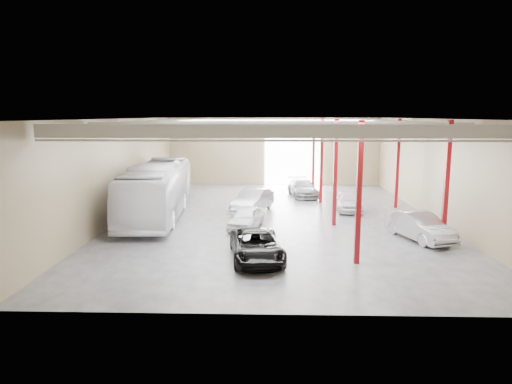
{
  "coord_description": "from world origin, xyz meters",
  "views": [
    {
      "loc": [
        -0.54,
        -31.78,
        7.22
      ],
      "look_at": [
        -1.4,
        -1.93,
        2.2
      ],
      "focal_mm": 32.0,
      "sensor_mm": 36.0,
      "label": 1
    }
  ],
  "objects_px": {
    "black_sedan": "(257,246)",
    "car_row_b": "(253,200)",
    "car_right_near": "(420,226)",
    "car_row_c": "(303,188)",
    "car_row_a": "(246,218)",
    "car_right_far": "(348,201)",
    "coach_bus": "(158,190)"
  },
  "relations": [
    {
      "from": "coach_bus",
      "to": "car_right_near",
      "type": "distance_m",
      "value": 17.75
    },
    {
      "from": "coach_bus",
      "to": "car_right_near",
      "type": "xyz_separation_m",
      "value": [
        16.8,
        -5.62,
        -1.14
      ]
    },
    {
      "from": "car_right_far",
      "to": "car_row_c",
      "type": "bearing_deg",
      "value": 115.84
    },
    {
      "from": "black_sedan",
      "to": "car_row_b",
      "type": "xyz_separation_m",
      "value": [
        -0.62,
        11.81,
        0.11
      ]
    },
    {
      "from": "car_row_b",
      "to": "car_right_far",
      "type": "xyz_separation_m",
      "value": [
        7.27,
        0.54,
        -0.1
      ]
    },
    {
      "from": "car_row_c",
      "to": "car_right_near",
      "type": "relative_size",
      "value": 1.07
    },
    {
      "from": "car_row_b",
      "to": "car_right_near",
      "type": "distance_m",
      "value": 12.69
    },
    {
      "from": "black_sedan",
      "to": "car_row_a",
      "type": "relative_size",
      "value": 1.31
    },
    {
      "from": "black_sedan",
      "to": "car_row_b",
      "type": "bearing_deg",
      "value": 85.21
    },
    {
      "from": "car_row_c",
      "to": "black_sedan",
      "type": "bearing_deg",
      "value": -108.63
    },
    {
      "from": "black_sedan",
      "to": "car_row_b",
      "type": "height_order",
      "value": "car_row_b"
    },
    {
      "from": "coach_bus",
      "to": "car_row_c",
      "type": "height_order",
      "value": "coach_bus"
    },
    {
      "from": "car_row_a",
      "to": "car_right_far",
      "type": "height_order",
      "value": "car_right_far"
    },
    {
      "from": "car_row_c",
      "to": "car_right_far",
      "type": "bearing_deg",
      "value": -71.92
    },
    {
      "from": "black_sedan",
      "to": "car_row_c",
      "type": "bearing_deg",
      "value": 71.12
    },
    {
      "from": "car_row_c",
      "to": "car_right_far",
      "type": "xyz_separation_m",
      "value": [
        3.0,
        -6.26,
        -0.01
      ]
    },
    {
      "from": "car_row_a",
      "to": "car_row_c",
      "type": "relative_size",
      "value": 0.78
    },
    {
      "from": "car_row_c",
      "to": "car_right_near",
      "type": "xyz_separation_m",
      "value": [
        5.8,
        -14.52,
        0.05
      ]
    },
    {
      "from": "coach_bus",
      "to": "car_row_a",
      "type": "distance_m",
      "value": 7.31
    },
    {
      "from": "car_row_c",
      "to": "car_right_far",
      "type": "relative_size",
      "value": 1.18
    },
    {
      "from": "car_row_a",
      "to": "car_row_b",
      "type": "distance_m",
      "value": 5.21
    },
    {
      "from": "car_row_c",
      "to": "car_row_b",
      "type": "bearing_deg",
      "value": -129.65
    },
    {
      "from": "car_row_a",
      "to": "car_right_far",
      "type": "distance_m",
      "value": 9.44
    },
    {
      "from": "car_row_a",
      "to": "car_right_near",
      "type": "height_order",
      "value": "car_right_near"
    },
    {
      "from": "coach_bus",
      "to": "car_right_near",
      "type": "relative_size",
      "value": 2.86
    },
    {
      "from": "car_row_b",
      "to": "car_right_near",
      "type": "xyz_separation_m",
      "value": [
        10.07,
        -7.72,
        -0.04
      ]
    },
    {
      "from": "car_row_b",
      "to": "car_right_far",
      "type": "height_order",
      "value": "car_row_b"
    },
    {
      "from": "car_right_near",
      "to": "black_sedan",
      "type": "bearing_deg",
      "value": -175.37
    },
    {
      "from": "car_row_a",
      "to": "car_right_near",
      "type": "distance_m",
      "value": 10.6
    },
    {
      "from": "car_right_near",
      "to": "car_row_a",
      "type": "bearing_deg",
      "value": 147.49
    },
    {
      "from": "coach_bus",
      "to": "car_row_b",
      "type": "bearing_deg",
      "value": 13.31
    },
    {
      "from": "car_right_near",
      "to": "car_row_c",
      "type": "bearing_deg",
      "value": 93.01
    }
  ]
}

